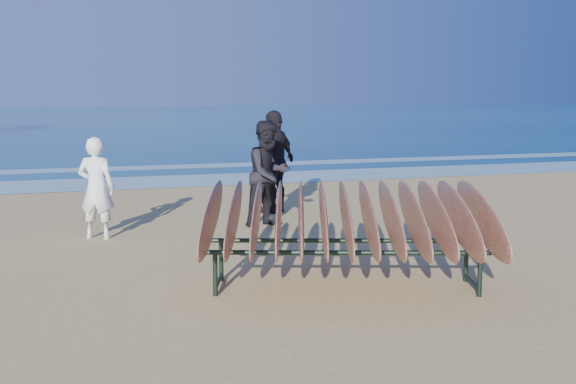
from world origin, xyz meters
name	(u,v)px	position (x,y,z in m)	size (l,w,h in m)	color
ground	(307,276)	(0.00, 0.00, 0.00)	(120.00, 120.00, 0.00)	tan
ocean	(93,118)	(0.00, 55.00, 0.01)	(160.00, 160.00, 0.00)	navy
foam_near	(179,181)	(0.00, 10.00, 0.01)	(160.00, 160.00, 0.00)	white
foam_far	(160,167)	(0.00, 13.50, 0.01)	(160.00, 160.00, 0.00)	white
surfboard_rack	(346,218)	(0.23, -0.67, 0.84)	(3.82, 3.45, 1.29)	black
person_white	(96,188)	(-2.36, 3.18, 0.80)	(0.58, 0.38, 1.59)	white
person_dark_a	(269,174)	(0.47, 3.36, 0.90)	(0.87, 0.68, 1.80)	black
person_dark_b	(275,162)	(0.99, 4.69, 0.97)	(1.13, 0.47, 1.93)	black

